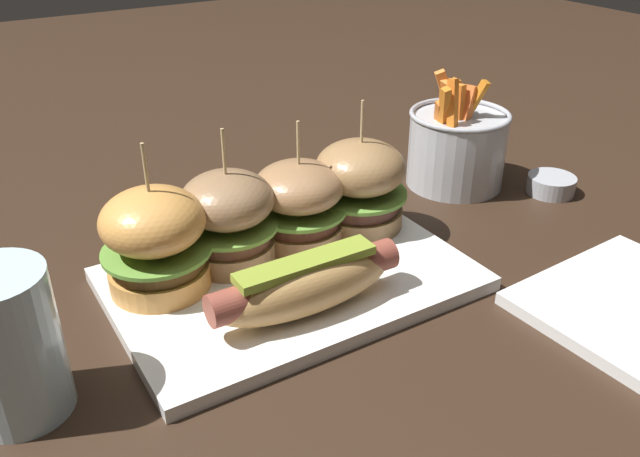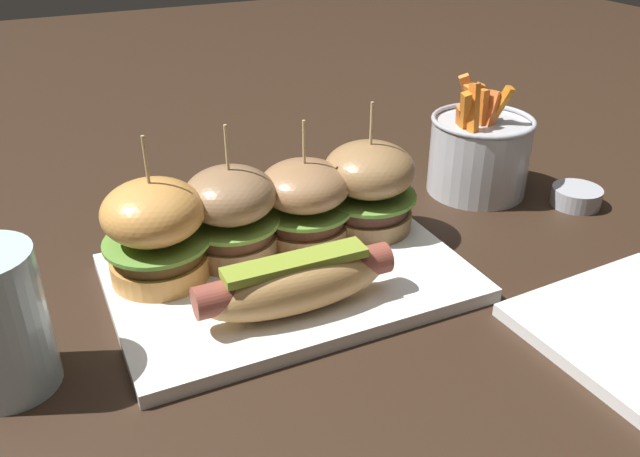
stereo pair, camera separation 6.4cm
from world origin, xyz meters
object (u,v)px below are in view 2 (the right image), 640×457
at_px(slider_far_left, 155,230).
at_px(sauce_ramekin, 576,196).
at_px(slider_far_right, 369,186).
at_px(platter_main, 289,277).
at_px(hot_dog, 296,282).
at_px(fries_bucket, 479,153).
at_px(slider_center_right, 305,201).
at_px(slider_center_left, 231,213).

relative_size(slider_far_left, sauce_ramekin, 2.43).
bearing_deg(slider_far_left, slider_far_right, 1.06).
relative_size(platter_main, slider_far_right, 2.39).
xyz_separation_m(slider_far_right, sauce_ramekin, (0.27, -0.04, -0.05)).
xyz_separation_m(hot_dog, slider_far_right, (0.13, 0.11, 0.02)).
height_order(slider_far_left, sauce_ramekin, slider_far_left).
distance_m(slider_far_right, fries_bucket, 0.19).
bearing_deg(slider_far_right, hot_dog, -140.34).
xyz_separation_m(slider_center_right, slider_far_right, (0.07, -0.00, 0.00)).
relative_size(hot_dog, slider_far_right, 1.28).
xyz_separation_m(hot_dog, slider_far_left, (-0.10, 0.11, 0.02)).
distance_m(slider_center_left, sauce_ramekin, 0.43).
bearing_deg(slider_center_left, slider_far_left, -173.44).
bearing_deg(sauce_ramekin, hot_dog, -169.72).
xyz_separation_m(slider_far_right, fries_bucket, (0.18, 0.05, -0.01)).
relative_size(hot_dog, sauce_ramekin, 3.07).
distance_m(hot_dog, slider_center_left, 0.12).
xyz_separation_m(fries_bucket, sauce_ramekin, (0.09, -0.09, -0.04)).
xyz_separation_m(hot_dog, fries_bucket, (0.31, 0.16, 0.01)).
bearing_deg(sauce_ramekin, slider_center_left, 174.34).
bearing_deg(slider_center_right, sauce_ramekin, -6.87).
bearing_deg(sauce_ramekin, fries_bucket, 134.82).
distance_m(slider_center_right, slider_far_right, 0.07).
height_order(platter_main, slider_center_left, slider_center_left).
height_order(slider_center_right, fries_bucket, same).
bearing_deg(slider_center_left, slider_center_right, -0.39).
xyz_separation_m(slider_far_left, sauce_ramekin, (0.50, -0.03, -0.05)).
relative_size(slider_center_left, slider_center_right, 1.06).
bearing_deg(fries_bucket, slider_center_left, -172.45).
bearing_deg(slider_far_left, fries_bucket, 7.37).
bearing_deg(slider_far_left, slider_center_right, 3.05).
xyz_separation_m(platter_main, sauce_ramekin, (0.38, 0.01, 0.01)).
bearing_deg(slider_far_right, slider_center_left, 178.27).
height_order(platter_main, slider_far_right, slider_far_right).
bearing_deg(slider_far_left, hot_dog, -47.35).
xyz_separation_m(hot_dog, slider_center_right, (0.06, 0.11, 0.02)).
distance_m(hot_dog, slider_center_right, 0.13).
distance_m(slider_center_left, fries_bucket, 0.34).
xyz_separation_m(hot_dog, slider_center_left, (-0.02, 0.11, 0.02)).
bearing_deg(slider_center_right, hot_dog, -117.41).
bearing_deg(platter_main, slider_center_left, 125.50).
height_order(platter_main, sauce_ramekin, sauce_ramekin).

